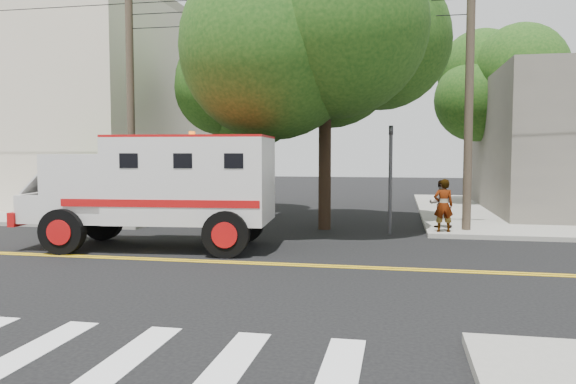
# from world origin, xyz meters

# --- Properties ---
(ground) EXTENTS (100.00, 100.00, 0.00)m
(ground) POSITION_xyz_m (0.00, 0.00, 0.00)
(ground) COLOR black
(ground) RESTS_ON ground
(sidewalk_nw) EXTENTS (17.00, 17.00, 0.15)m
(sidewalk_nw) POSITION_xyz_m (-13.50, 13.50, 0.07)
(sidewalk_nw) COLOR gray
(sidewalk_nw) RESTS_ON ground
(building_left) EXTENTS (16.00, 14.00, 10.00)m
(building_left) POSITION_xyz_m (-15.50, 15.00, 5.15)
(building_left) COLOR beige
(building_left) RESTS_ON sidewalk_nw
(utility_pole_left) EXTENTS (0.28, 0.28, 9.00)m
(utility_pole_left) POSITION_xyz_m (-5.60, 6.00, 4.50)
(utility_pole_left) COLOR #382D23
(utility_pole_left) RESTS_ON ground
(utility_pole_right) EXTENTS (0.28, 0.28, 9.00)m
(utility_pole_right) POSITION_xyz_m (6.30, 6.20, 4.50)
(utility_pole_right) COLOR #382D23
(utility_pole_right) RESTS_ON ground
(tree_main) EXTENTS (6.08, 5.70, 9.85)m
(tree_main) POSITION_xyz_m (1.94, 6.21, 7.20)
(tree_main) COLOR black
(tree_main) RESTS_ON ground
(tree_left) EXTENTS (4.48, 4.20, 7.70)m
(tree_left) POSITION_xyz_m (-2.68, 11.79, 5.73)
(tree_left) COLOR black
(tree_left) RESTS_ON ground
(tree_right) EXTENTS (4.80, 4.50, 8.20)m
(tree_right) POSITION_xyz_m (8.84, 15.77, 6.09)
(tree_right) COLOR black
(tree_right) RESTS_ON ground
(traffic_signal) EXTENTS (0.15, 0.18, 3.60)m
(traffic_signal) POSITION_xyz_m (3.80, 5.60, 2.23)
(traffic_signal) COLOR #3F3F42
(traffic_signal) RESTS_ON ground
(accessibility_sign) EXTENTS (0.45, 0.10, 2.02)m
(accessibility_sign) POSITION_xyz_m (-6.20, 6.17, 1.37)
(accessibility_sign) COLOR #3F3F42
(accessibility_sign) RESTS_ON ground
(palm_planter) EXTENTS (3.52, 2.63, 2.36)m
(palm_planter) POSITION_xyz_m (-7.44, 6.62, 1.65)
(palm_planter) COLOR #1E3314
(palm_planter) RESTS_ON sidewalk_nw
(armored_truck) EXTENTS (7.19, 3.34, 3.18)m
(armored_truck) POSITION_xyz_m (-2.52, 1.66, 1.81)
(armored_truck) COLOR silver
(armored_truck) RESTS_ON ground
(pedestrian_a) EXTENTS (0.68, 0.49, 1.72)m
(pedestrian_a) POSITION_xyz_m (5.50, 5.50, 1.01)
(pedestrian_a) COLOR gray
(pedestrian_a) RESTS_ON sidewalk_ne
(pedestrian_b) EXTENTS (0.79, 0.62, 1.63)m
(pedestrian_b) POSITION_xyz_m (5.50, 6.64, 0.96)
(pedestrian_b) COLOR gray
(pedestrian_b) RESTS_ON sidewalk_ne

